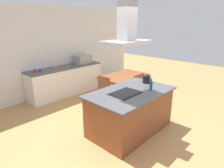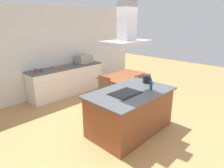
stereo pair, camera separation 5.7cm
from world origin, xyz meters
The scene contains 15 objects.
ground centered at (0.00, 1.50, 0.00)m, with size 16.00×16.00×0.00m, color tan.
wall_back centered at (0.00, 3.25, 1.35)m, with size 7.20×0.10×2.70m, color white.
kitchen_island centered at (0.00, 0.00, 0.45)m, with size 1.83×1.11×0.90m.
cooktop centered at (-0.17, 0.00, 0.91)m, with size 0.60×0.44×0.01m, color black.
tea_kettle centered at (0.71, 0.10, 0.99)m, with size 0.24×0.18×0.20m.
olive_oil_bottle centered at (0.36, -0.25, 1.00)m, with size 0.06×0.06×0.25m.
back_counter centered at (0.35, 2.88, 0.45)m, with size 2.45×0.62×0.90m.
countertop_microwave centered at (1.06, 2.88, 1.04)m, with size 0.50×0.38×0.28m, color #9E9993.
coffee_mug_red centered at (-0.64, 2.88, 0.95)m, with size 0.08×0.08×0.09m, color red.
coffee_mug_blue centered at (-0.50, 2.85, 0.95)m, with size 0.08×0.08×0.09m, color #2D56B2.
cutting_board centered at (0.10, 2.93, 0.91)m, with size 0.34×0.24×0.02m, color #995B33.
dining_table centered at (1.24, 1.25, 0.67)m, with size 1.40×0.90×0.75m.
chair_facing_island centered at (1.24, 0.58, 0.51)m, with size 0.42×0.42×0.89m.
chair_at_left_end centered at (0.33, 1.25, 0.51)m, with size 0.42×0.42×0.89m.
range_hood centered at (-0.17, 0.00, 2.10)m, with size 0.90×0.55×0.78m.
Camera 2 is at (-2.95, -2.33, 2.28)m, focal length 31.28 mm.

